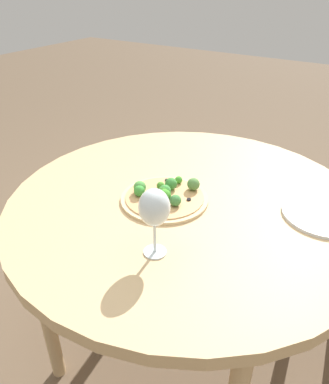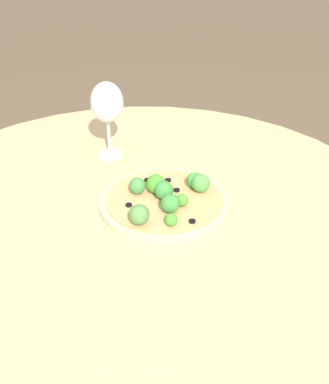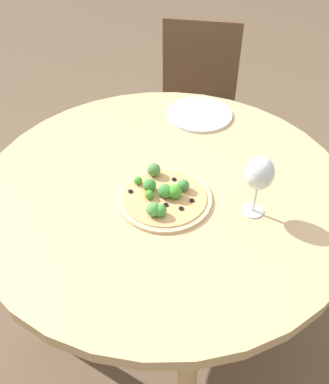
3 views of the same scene
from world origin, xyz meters
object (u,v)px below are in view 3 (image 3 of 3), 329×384
Objects in this scene: wine_glass at (260,175)px; plate_near at (200,114)px; chair at (196,110)px; pizza at (164,195)px.

wine_glass is 0.55m from plate_near.
plate_near is (-0.29, 0.42, 0.29)m from chair.
pizza is 0.49m from plate_near.
chair is at bearing -54.87° from plate_near.
pizza is 1.14× the size of plate_near.
wine_glass reaches higher than chair.
wine_glass reaches higher than pizza.
chair is at bearing -61.18° from pizza.
plate_near is (0.18, -0.45, -0.01)m from pizza.
chair is 1.11m from wine_glass.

